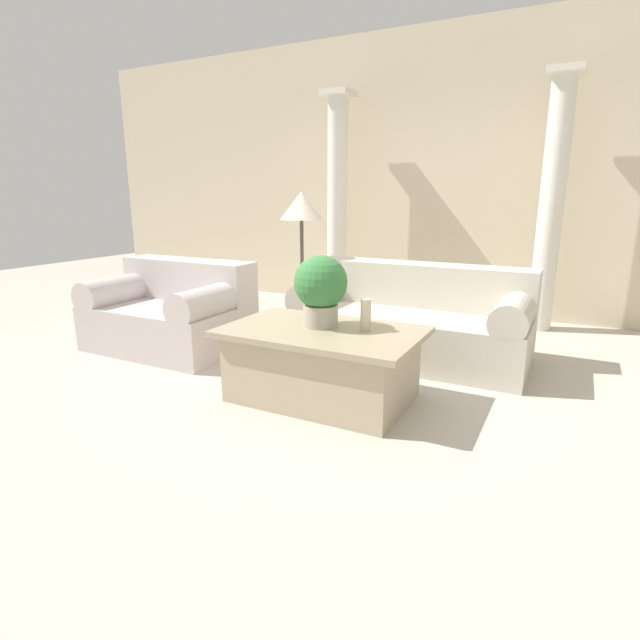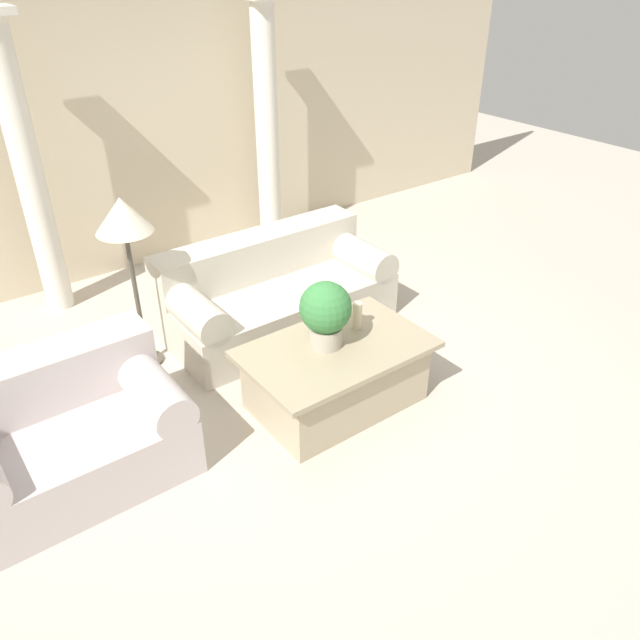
% 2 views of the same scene
% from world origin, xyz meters
% --- Properties ---
extents(ground_plane, '(16.00, 16.00, 0.00)m').
position_xyz_m(ground_plane, '(0.00, 0.00, 0.00)').
color(ground_plane, '#BCB2A3').
extents(wall_back, '(10.00, 0.06, 3.20)m').
position_xyz_m(wall_back, '(0.00, 2.69, 1.60)').
color(wall_back, beige).
rests_on(wall_back, ground_plane).
extents(sofa_long, '(1.94, 0.92, 0.78)m').
position_xyz_m(sofa_long, '(0.33, 0.79, 0.32)').
color(sofa_long, beige).
rests_on(sofa_long, ground_plane).
extents(loveseat, '(1.36, 0.92, 0.78)m').
position_xyz_m(loveseat, '(-1.71, 0.05, 0.33)').
color(loveseat, beige).
rests_on(loveseat, ground_plane).
extents(coffee_table, '(1.32, 0.83, 0.50)m').
position_xyz_m(coffee_table, '(0.07, -0.41, 0.25)').
color(coffee_table, tan).
rests_on(coffee_table, ground_plane).
extents(potted_plant, '(0.36, 0.36, 0.49)m').
position_xyz_m(potted_plant, '(0.02, -0.34, 0.77)').
color(potted_plant, '#B2A893').
rests_on(potted_plant, coffee_table).
extents(pillar_candle, '(0.07, 0.07, 0.21)m').
position_xyz_m(pillar_candle, '(0.34, -0.30, 0.60)').
color(pillar_candle, beige).
rests_on(pillar_candle, coffee_table).
extents(floor_lamp, '(0.41, 0.41, 1.40)m').
position_xyz_m(floor_lamp, '(-0.84, 0.92, 1.20)').
color(floor_lamp, '#4C473D').
rests_on(floor_lamp, ground_plane).
extents(column_left, '(0.33, 0.33, 2.53)m').
position_xyz_m(column_left, '(-1.11, 2.28, 1.29)').
color(column_left, silver).
rests_on(column_left, ground_plane).
extents(column_right, '(0.33, 0.33, 2.53)m').
position_xyz_m(column_right, '(1.24, 2.28, 1.29)').
color(column_right, silver).
rests_on(column_right, ground_plane).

